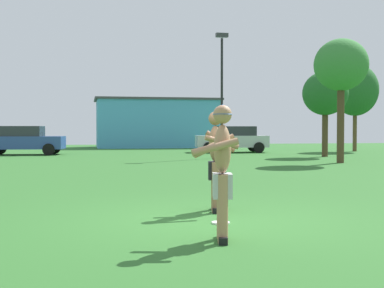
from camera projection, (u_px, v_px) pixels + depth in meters
name	position (u px, v px, depth m)	size (l,w,h in m)	color
ground_plane	(210.00, 219.00, 8.29)	(80.00, 80.00, 0.00)	#2D6628
player_with_cap	(222.00, 166.00, 6.64)	(0.68, 0.58, 1.74)	black
player_in_black	(216.00, 159.00, 9.06)	(0.66, 0.64, 1.72)	black
frisbee	(221.00, 223.00, 7.89)	(0.28, 0.28, 0.03)	white
car_blue_near_post	(23.00, 140.00, 28.91)	(4.48, 2.43, 1.58)	#2D478C
car_silver_mid_lot	(232.00, 139.00, 31.84)	(4.48, 2.44, 1.58)	silver
lamp_post	(222.00, 82.00, 25.61)	(0.60, 0.24, 6.09)	black
outbuilding_behind_lot	(156.00, 123.00, 40.68)	(9.45, 5.28, 3.74)	#4C9ED1
tree_left_field	(355.00, 90.00, 33.24)	(2.90, 2.90, 5.53)	brown
tree_right_field	(325.00, 94.00, 26.83)	(2.32, 2.32, 4.38)	#4C3823
tree_behind_players	(341.00, 66.00, 21.84)	(2.25, 2.25, 5.18)	#4C3823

